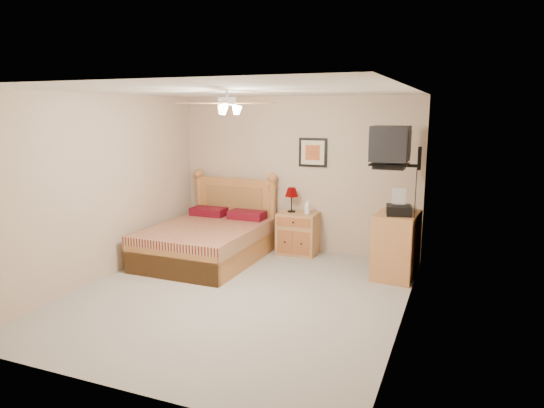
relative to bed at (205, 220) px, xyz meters
The scene contains 17 objects.
floor 1.68m from the bed, 46.03° to the right, with size 4.50×4.50×0.00m, color #9C968D.
ceiling 2.43m from the bed, 46.03° to the right, with size 4.00×4.50×0.04m, color white.
wall_back 1.68m from the bed, 46.28° to the left, with size 4.00×0.04×2.50m, color #C2A98F.
wall_front 3.59m from the bed, 72.22° to the right, with size 4.00×0.04×2.50m, color #C2A98F.
wall_left 1.57m from the bed, 129.38° to the right, with size 0.04×4.50×2.50m, color #C2A98F.
wall_right 3.33m from the bed, 19.98° to the right, with size 0.04×4.50×2.50m, color #C2A98F.
bed is the anchor object (origin of this frame).
nightstand 1.51m from the bed, 36.68° to the left, with size 0.62×0.46×0.67m, color #B47F41.
table_lamp 1.42m from the bed, 40.74° to the left, with size 0.21×0.21×0.40m, color #5F0102, non-canonical shape.
lotion_bottle 1.60m from the bed, 32.09° to the left, with size 0.09×0.09×0.24m, color white.
framed_picture 2.00m from the bed, 39.42° to the left, with size 0.46×0.04×0.46m, color black.
dresser 2.84m from the bed, ahead, with size 0.53×0.77×0.91m, color #BB743A.
fax_machine 2.88m from the bed, ahead, with size 0.32×0.34×0.34m, color black, non-canonical shape.
magazine_lower 2.90m from the bed, 11.92° to the left, with size 0.21×0.28×0.03m, color beige.
magazine_upper 2.91m from the bed, 12.50° to the left, with size 0.18×0.24×0.02m, color tan.
wall_tv 3.07m from the bed, ahead, with size 0.56×0.46×0.58m, color black, non-canonical shape.
ceiling_fan 2.42m from the bed, 50.70° to the right, with size 1.14×1.14×0.28m, color white, non-canonical shape.
Camera 1 is at (2.54, -5.17, 2.28)m, focal length 32.00 mm.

